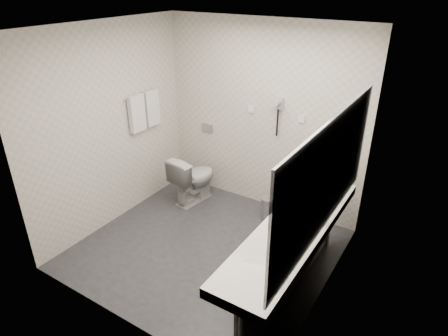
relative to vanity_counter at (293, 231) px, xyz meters
The scene contains 29 objects.
floor 1.39m from the vanity_counter, 169.92° to the left, with size 2.80×2.80×0.00m, color #28292D.
ceiling 2.05m from the vanity_counter, 169.92° to the left, with size 2.80×2.80×0.00m, color silver.
wall_back 1.93m from the vanity_counter, 126.87° to the left, with size 2.80×2.80×0.00m, color beige.
wall_front 1.64m from the vanity_counter, 135.64° to the right, with size 2.80×2.80×0.00m, color beige.
wall_left 2.57m from the vanity_counter, behind, with size 2.60×2.60×0.00m, color beige.
wall_right 0.56m from the vanity_counter, 36.03° to the left, with size 2.60×2.60×0.00m, color beige.
vanity_counter is the anchor object (origin of this frame).
vanity_panel 0.43m from the vanity_counter, ahead, with size 0.03×2.15×0.75m, color gray.
vanity_post_far 1.12m from the vanity_counter, 86.97° to the left, with size 0.06×0.06×0.75m, color silver.
mirror 0.70m from the vanity_counter, ahead, with size 0.02×2.20×1.05m, color #B2BCC6.
basin_near 0.65m from the vanity_counter, 90.00° to the right, with size 0.40×0.31×0.05m, color silver.
basin_far 0.65m from the vanity_counter, 90.00° to the left, with size 0.40×0.31×0.05m, color silver.
faucet_near 0.69m from the vanity_counter, 73.30° to the right, with size 0.04×0.04×0.15m, color silver.
faucet_far 0.69m from the vanity_counter, 73.30° to the left, with size 0.04×0.04×0.15m, color silver.
soap_bottle_a 0.12m from the vanity_counter, 25.73° to the right, with size 0.05×0.05×0.10m, color white.
soap_bottle_b 0.17m from the vanity_counter, 96.59° to the left, with size 0.06×0.06×0.08m, color white.
glass_left 0.31m from the vanity_counter, 43.94° to the left, with size 0.07×0.07×0.12m, color silver.
toilet 2.22m from the vanity_counter, 151.76° to the left, with size 0.40×0.70×0.71m, color silver.
flush_plate 2.48m from the vanity_counter, 143.06° to the left, with size 0.18×0.02×0.12m, color #B2B5BA.
pedal_bin 1.57m from the vanity_counter, 123.99° to the left, with size 0.21×0.21×0.29m, color #B2B5BA.
bin_lid 1.51m from the vanity_counter, 123.99° to the left, with size 0.21×0.21×0.01m, color #B2B5BA.
towel_rail 2.69m from the vanity_counter, 163.14° to the left, with size 0.02×0.02×0.62m, color silver.
towel_near 2.59m from the vanity_counter, 166.10° to the left, with size 0.07×0.24×0.48m, color silver.
towel_far 2.67m from the vanity_counter, 160.15° to the left, with size 0.07×0.24×0.48m, color silver.
dryer_cradle 1.85m from the vanity_counter, 120.76° to the left, with size 0.10×0.04×0.14m, color #9D9BA1.
dryer_barrel 1.81m from the vanity_counter, 122.01° to the left, with size 0.08×0.08×0.14m, color #9D9BA1.
dryer_cord 1.76m from the vanity_counter, 121.02° to the left, with size 0.02×0.02×0.35m, color black.
switch_plate_a 2.04m from the vanity_counter, 130.59° to the left, with size 0.09×0.02×0.09m, color silver.
switch_plate_b 1.69m from the vanity_counter, 111.13° to the left, with size 0.09×0.02×0.09m, color silver.
Camera 1 is at (2.18, -3.07, 2.94)m, focal length 31.41 mm.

